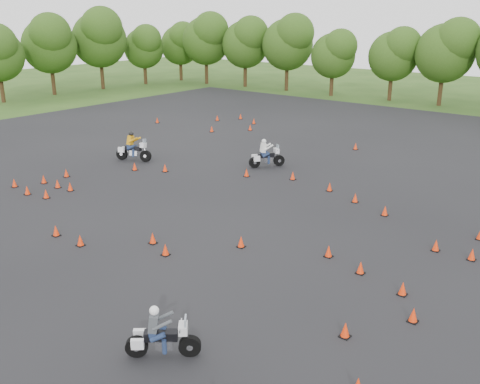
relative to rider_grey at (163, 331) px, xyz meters
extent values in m
plane|color=#2D5119|center=(-4.90, 5.56, -0.80)|extent=(140.00, 140.00, 0.00)
plane|color=black|center=(-4.90, 11.56, -0.80)|extent=(62.00, 62.00, 0.00)
cone|color=#FF350A|center=(-4.60, 4.53, -0.57)|extent=(0.26, 0.26, 0.45)
cone|color=#FF350A|center=(-17.36, 27.18, -0.57)|extent=(0.26, 0.26, 0.45)
cone|color=#FF350A|center=(-1.63, 14.63, -0.57)|extent=(0.26, 0.26, 0.45)
cone|color=#FF350A|center=(-2.77, 6.94, -0.57)|extent=(0.26, 0.26, 0.45)
cone|color=#FF350A|center=(2.02, 7.81, -0.57)|extent=(0.26, 0.26, 0.45)
cone|color=#FF350A|center=(-7.94, 3.02, -0.57)|extent=(0.26, 0.26, 0.45)
cone|color=#FF350A|center=(-6.13, 15.89, -0.57)|extent=(0.26, 0.26, 0.45)
cone|color=#FF350A|center=(4.53, 13.68, -0.57)|extent=(0.26, 0.26, 0.45)
cone|color=#FF350A|center=(-14.56, 11.64, -0.57)|extent=(0.26, 0.26, 0.45)
cone|color=#FF350A|center=(-3.50, 15.41, -0.57)|extent=(0.26, 0.26, 0.45)
cone|color=#FF350A|center=(-18.06, 22.59, -0.57)|extent=(0.26, 0.26, 0.45)
cone|color=#FF350A|center=(-9.59, 2.99, -0.57)|extent=(0.26, 0.26, 0.45)
cone|color=#FF350A|center=(-19.60, 28.21, -0.57)|extent=(0.26, 0.26, 0.45)
cone|color=#FF350A|center=(-6.55, 24.42, -0.57)|extent=(0.26, 0.26, 0.45)
cone|color=#FF350A|center=(3.47, 3.90, -0.57)|extent=(0.26, 0.26, 0.45)
cone|color=#FF350A|center=(0.28, 13.83, -0.57)|extent=(0.26, 0.26, 0.45)
cone|color=#FF350A|center=(-8.54, 14.76, -0.57)|extent=(0.26, 0.26, 0.45)
cone|color=#FF350A|center=(-17.16, 5.45, -0.57)|extent=(0.26, 0.26, 0.45)
cone|color=#FF350A|center=(-14.25, 6.93, -0.57)|extent=(0.26, 0.26, 0.45)
cone|color=#FF350A|center=(-24.06, 22.41, -0.57)|extent=(0.26, 0.26, 0.45)
cone|color=#FF350A|center=(-12.91, 12.54, -0.57)|extent=(0.26, 0.26, 0.45)
cone|color=#FF350A|center=(-16.58, 8.30, -0.57)|extent=(0.26, 0.26, 0.45)
cone|color=#FF350A|center=(-20.70, 26.33, -0.57)|extent=(0.26, 0.26, 0.45)
cone|color=#FF350A|center=(0.43, 8.32, -0.57)|extent=(0.26, 0.26, 0.45)
cone|color=#FF350A|center=(3.82, 7.28, -0.57)|extent=(0.26, 0.26, 0.45)
cone|color=#FF350A|center=(-15.45, 5.19, -0.57)|extent=(0.26, 0.26, 0.45)
cone|color=#FF350A|center=(-16.52, 6.82, -0.57)|extent=(0.26, 0.26, 0.45)
cone|color=#FF350A|center=(-15.22, 6.82, -0.57)|extent=(0.26, 0.26, 0.45)
cone|color=#FF350A|center=(3.48, 11.43, -0.57)|extent=(0.26, 0.26, 0.45)
cone|color=#FF350A|center=(-14.19, 5.47, -0.57)|extent=(0.26, 0.26, 0.45)
cone|color=#FF350A|center=(4.84, 11.46, -0.57)|extent=(0.26, 0.26, 0.45)
cone|color=#FF350A|center=(-16.03, 24.91, -0.57)|extent=(0.26, 0.26, 0.45)
cone|color=#FF350A|center=(4.71, 5.91, -0.57)|extent=(0.26, 0.26, 0.45)
cone|color=#FF350A|center=(-5.82, 4.99, -0.57)|extent=(0.26, 0.26, 0.45)
camera|label=1|loc=(9.38, -8.47, 8.15)|focal=40.00mm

